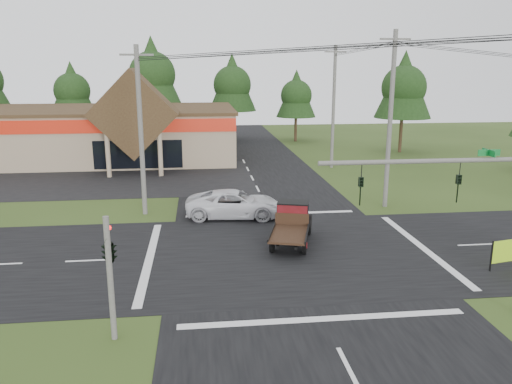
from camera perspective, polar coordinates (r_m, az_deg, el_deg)
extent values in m
plane|color=#304318|center=(25.52, 3.88, -6.94)|extent=(120.00, 120.00, 0.00)
cube|color=black|center=(25.52, 3.88, -6.92)|extent=(12.00, 120.00, 0.02)
cube|color=black|center=(25.51, 3.88, -6.92)|extent=(120.00, 12.00, 0.02)
cube|color=black|center=(44.45, -18.84, 1.36)|extent=(28.00, 14.00, 0.02)
cube|color=tan|center=(55.09, -18.73, 6.27)|extent=(30.00, 15.00, 5.00)
cube|color=#3E2819|center=(54.85, -18.94, 8.91)|extent=(30.40, 15.40, 0.30)
cube|color=#B81F0E|center=(47.61, -20.74, 6.98)|extent=(30.00, 0.12, 1.20)
cube|color=#3E2819|center=(45.46, -13.73, 8.71)|extent=(7.78, 4.00, 7.78)
cylinder|color=tan|center=(44.51, -16.56, 4.15)|extent=(0.40, 0.40, 4.00)
cylinder|color=tan|center=(43.96, -10.89, 4.35)|extent=(0.40, 0.40, 4.00)
cube|color=black|center=(46.89, -13.32, 4.19)|extent=(8.00, 0.08, 2.60)
cylinder|color=#595651|center=(18.07, 19.58, 3.36)|extent=(8.00, 0.16, 0.16)
imported|color=black|center=(18.72, 22.09, 0.35)|extent=(0.16, 0.20, 1.00)
imported|color=black|center=(17.32, 11.86, 0.07)|extent=(0.16, 0.20, 1.00)
cube|color=#0C6626|center=(18.99, 25.09, 4.09)|extent=(0.80, 0.04, 0.22)
cylinder|color=#595651|center=(17.63, -16.32, -9.56)|extent=(0.20, 0.20, 4.40)
imported|color=black|center=(17.29, -16.54, -4.73)|extent=(0.53, 2.48, 1.00)
sphere|color=#FF0C0C|center=(17.37, -16.51, -3.95)|extent=(0.18, 0.18, 0.18)
cylinder|color=#595651|center=(31.89, -13.03, 6.65)|extent=(0.30, 0.30, 10.50)
cube|color=#595651|center=(31.68, -13.50, 15.02)|extent=(2.00, 0.12, 0.12)
cylinder|color=#595651|center=(33.98, 15.08, 7.80)|extent=(0.30, 0.30, 11.50)
cube|color=#595651|center=(33.87, 15.64, 16.49)|extent=(2.00, 0.12, 0.12)
cylinder|color=#595651|center=(47.25, 8.84, 9.48)|extent=(0.30, 0.30, 11.20)
cube|color=#595651|center=(47.15, 9.08, 15.55)|extent=(2.00, 0.12, 0.12)
cylinder|color=#332316|center=(67.68, -19.95, 6.81)|extent=(0.36, 0.36, 3.50)
cone|color=#1A3213|center=(67.33, -20.30, 11.07)|extent=(5.60, 5.60, 6.60)
sphere|color=#1A3213|center=(67.34, -20.28, 10.82)|extent=(4.40, 4.40, 4.40)
cylinder|color=#332316|center=(65.05, -11.52, 7.57)|extent=(0.36, 0.36, 4.55)
cone|color=#1A3213|center=(64.70, -11.80, 13.35)|extent=(7.28, 7.28, 8.58)
sphere|color=#1A3213|center=(64.70, -11.79, 13.01)|extent=(5.72, 5.72, 5.72)
cylinder|color=#332316|center=(65.99, -2.68, 7.61)|extent=(0.36, 0.36, 3.85)
cone|color=#1A3213|center=(65.63, -2.73, 12.44)|extent=(6.16, 6.16, 7.26)
sphere|color=#1A3213|center=(65.63, -2.73, 12.15)|extent=(4.84, 4.84, 4.84)
cylinder|color=#332316|center=(65.09, 4.55, 7.18)|extent=(0.36, 0.36, 3.15)
cone|color=#1A3213|center=(64.73, 4.63, 11.18)|extent=(5.04, 5.04, 5.94)
sphere|color=#1A3213|center=(64.74, 4.62, 10.94)|extent=(3.96, 3.96, 3.96)
cylinder|color=#332316|center=(58.40, 16.20, 6.27)|extent=(0.36, 0.36, 3.85)
cone|color=#1A3213|center=(57.99, 16.57, 11.72)|extent=(6.16, 6.16, 7.26)
sphere|color=#1A3213|center=(58.00, 16.55, 11.39)|extent=(4.84, 4.84, 4.84)
imported|color=silver|center=(31.30, -2.44, -1.37)|extent=(6.35, 3.46, 1.69)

